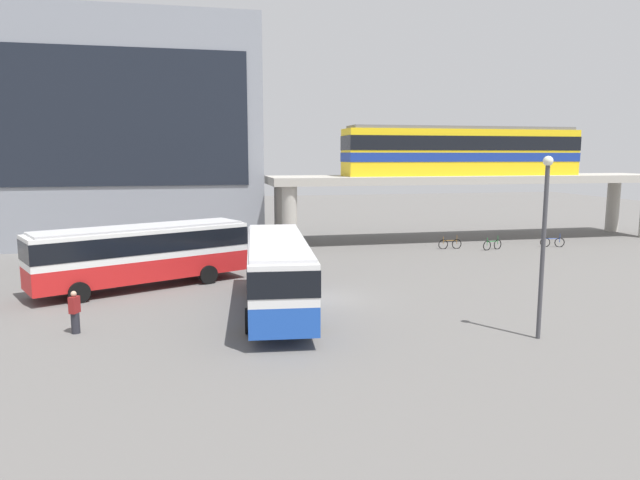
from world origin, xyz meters
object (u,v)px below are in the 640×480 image
Objects in this scene: bus_main at (277,267)px; pedestrian_near_building at (75,314)px; train at (462,150)px; bicycle_blue at (552,242)px; bicycle_green at (492,245)px; bicycle_brown at (450,244)px; station_building at (111,133)px; bus_secondary at (142,250)px; pedestrian_waiting_near_stop at (61,253)px.

bus_main reaches higher than pedestrian_near_building.
train is 11.14× the size of bicycle_blue.
bicycle_brown is at bearing 159.67° from bicycle_green.
train reaches higher than bus_main.
bicycle_blue is at bearing 25.72° from pedestrian_near_building.
train reaches higher than bicycle_brown.
station_building is 14.03× the size of pedestrian_near_building.
bus_secondary is at bearing 135.96° from bus_main.
train is 32.88m from pedestrian_near_building.
bicycle_brown is (-2.69, -4.05, -6.83)m from train.
bicycle_green is at bearing -24.83° from station_building.
pedestrian_near_building is at bearing -154.28° from bicycle_blue.
bicycle_green is 29.54m from pedestrian_near_building.
bus_main and bus_secondary have the same top height.
bicycle_blue is 1.05× the size of pedestrian_waiting_near_stop.
pedestrian_near_building is (-25.70, -14.57, 0.43)m from bicycle_green.
bicycle_brown is 27.69m from pedestrian_near_building.
bicycle_green is (-5.07, -0.24, 0.00)m from bicycle_blue.
train is at bearing 91.59° from bicycle_green.
bus_main reaches higher than bicycle_green.
bicycle_blue is (28.86, 7.34, -1.63)m from bus_secondary.
bicycle_brown is 1.09× the size of pedestrian_waiting_near_stop.
bus_secondary reaches higher than bicycle_brown.
bus_main is 1.01× the size of bus_secondary.
train reaches higher than bicycle_blue.
station_building is 2.12× the size of bus_secondary.
bus_main is (10.04, -25.87, -6.59)m from station_building.
train is at bearing 9.39° from pedestrian_waiting_near_stop.
bus_main is 8.59m from bus_secondary.
station_building is 14.85m from pedestrian_waiting_near_stop.
station_building reaches higher than bus_main.
bus_main reaches higher than bicycle_blue.
train is 1.71× the size of bus_main.
pedestrian_near_building is at bearing -150.44° from bicycle_green.
bicycle_green is (23.79, 7.10, -1.63)m from bus_secondary.
bus_main is 20.51m from bicycle_brown.
pedestrian_waiting_near_stop reaches higher than bicycle_blue.
pedestrian_waiting_near_stop is (-29.17, -4.83, -6.42)m from train.
bicycle_blue is 7.94m from bicycle_brown.
bicycle_green is at bearing -0.54° from pedestrian_waiting_near_stop.
bicycle_green is at bearing 29.56° from pedestrian_near_building.
train is 11.68× the size of pedestrian_waiting_near_stop.
bus_secondary reaches higher than bicycle_green.
train is 30.26m from pedestrian_waiting_near_stop.
pedestrian_near_building reaches higher than bicycle_green.
train is (27.52, -7.69, -1.40)m from station_building.
bicycle_blue is (32.73, -12.55, -8.22)m from station_building.
train reaches higher than bicycle_green.
station_building is 28.52m from bus_main.
bicycle_green is 0.97× the size of bicycle_brown.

